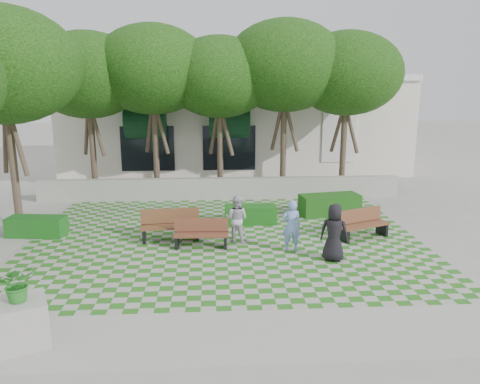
{
  "coord_description": "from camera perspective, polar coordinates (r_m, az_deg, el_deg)",
  "views": [
    {
      "loc": [
        -0.39,
        -12.84,
        4.79
      ],
      "look_at": [
        0.5,
        1.5,
        1.4
      ],
      "focal_mm": 35.0,
      "sensor_mm": 36.0,
      "label": 1
    }
  ],
  "objects": [
    {
      "name": "person_white",
      "position": [
        14.23,
        -0.41,
        -3.3
      ],
      "size": [
        0.87,
        0.78,
        1.46
      ],
      "primitive_type": "imported",
      "rotation": [
        0.0,
        0.0,
        2.75
      ],
      "color": "silver",
      "rests_on": "ground"
    },
    {
      "name": "lawn",
      "position": [
        14.65,
        -1.84,
        -5.79
      ],
      "size": [
        12.0,
        12.0,
        0.0
      ],
      "primitive_type": "plane",
      "color": "#2B721E",
      "rests_on": "ground"
    },
    {
      "name": "hedge_midright",
      "position": [
        16.22,
        1.28,
        -2.76
      ],
      "size": [
        1.77,
        0.72,
        0.62
      ],
      "primitive_type": "cube",
      "rotation": [
        0.0,
        0.0,
        -0.01
      ],
      "color": "#154F15",
      "rests_on": "ground"
    },
    {
      "name": "hedge_west",
      "position": [
        16.24,
        -23.55,
        -3.87
      ],
      "size": [
        1.84,
        0.89,
        0.62
      ],
      "primitive_type": "cube",
      "rotation": [
        0.0,
        0.0,
        -0.1
      ],
      "color": "#154F17",
      "rests_on": "ground"
    },
    {
      "name": "tree_row",
      "position": [
        18.86,
        -8.29,
        14.32
      ],
      "size": [
        17.7,
        13.4,
        7.41
      ],
      "color": "#47382B",
      "rests_on": "ground"
    },
    {
      "name": "ground",
      "position": [
        13.71,
        -1.71,
        -7.18
      ],
      "size": [
        90.0,
        90.0,
        0.0
      ],
      "primitive_type": "plane",
      "color": "gray",
      "rests_on": "ground"
    },
    {
      "name": "planter_front",
      "position": [
        9.79,
        -25.12,
        -13.19
      ],
      "size": [
        1.16,
        1.16,
        1.56
      ],
      "rotation": [
        0.0,
        0.0,
        0.41
      ],
      "color": "#9E9B93",
      "rests_on": "ground"
    },
    {
      "name": "person_blue",
      "position": [
        13.54,
        6.27,
        -4.13
      ],
      "size": [
        0.58,
        0.4,
        1.52
      ],
      "primitive_type": "imported",
      "rotation": [
        0.0,
        0.0,
        3.07
      ],
      "color": "#7897DC",
      "rests_on": "ground"
    },
    {
      "name": "bench_east",
      "position": [
        15.19,
        14.68,
        -3.83
      ],
      "size": [
        1.8,
        1.18,
        0.9
      ],
      "rotation": [
        0.0,
        0.0,
        0.39
      ],
      "color": "brown",
      "rests_on": "ground"
    },
    {
      "name": "hedge_east",
      "position": [
        17.53,
        10.86,
        -1.54
      ],
      "size": [
        2.29,
        1.23,
        0.76
      ],
      "primitive_type": "cube",
      "rotation": [
        0.0,
        0.0,
        0.17
      ],
      "color": "#164713",
      "rests_on": "ground"
    },
    {
      "name": "bench_west",
      "position": [
        14.66,
        -8.48,
        -4.07
      ],
      "size": [
        1.86,
        0.78,
        0.95
      ],
      "rotation": [
        0.0,
        0.0,
        0.1
      ],
      "color": "brown",
      "rests_on": "ground"
    },
    {
      "name": "sidewalk_south",
      "position": [
        9.45,
        -0.72,
        -17.14
      ],
      "size": [
        16.0,
        2.0,
        0.01
      ],
      "primitive_type": "cube",
      "color": "#9E9B93",
      "rests_on": "ground"
    },
    {
      "name": "building",
      "position": [
        27.05,
        -0.75,
        8.45
      ],
      "size": [
        18.0,
        8.92,
        5.15
      ],
      "color": "silver",
      "rests_on": "ground"
    },
    {
      "name": "retaining_wall",
      "position": [
        19.53,
        -2.32,
        0.43
      ],
      "size": [
        15.0,
        0.36,
        0.9
      ],
      "primitive_type": "cube",
      "color": "#9E9B93",
      "rests_on": "ground"
    },
    {
      "name": "bench_mid",
      "position": [
        13.93,
        -4.75,
        -5.12
      ],
      "size": [
        1.62,
        0.6,
        0.84
      ],
      "rotation": [
        0.0,
        0.0,
        -0.04
      ],
      "color": "#5A2F1F",
      "rests_on": "ground"
    },
    {
      "name": "person_dark",
      "position": [
        13.01,
        11.41,
        -4.86
      ],
      "size": [
        0.92,
        0.78,
        1.6
      ],
      "primitive_type": "imported",
      "rotation": [
        0.0,
        0.0,
        2.73
      ],
      "color": "black",
      "rests_on": "ground"
    }
  ]
}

